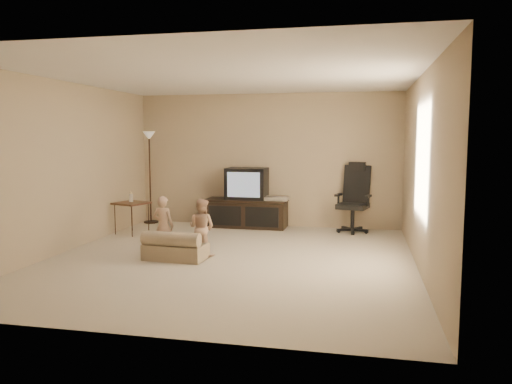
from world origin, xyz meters
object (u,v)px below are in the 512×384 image
side_table (131,203)px  toddler_left (163,226)px  child_sofa (174,248)px  toddler_right (202,228)px  tv_stand (247,203)px  office_chair (354,207)px  floor_lamp (150,156)px

side_table → toddler_left: 1.79m
child_sofa → toddler_right: 0.48m
tv_stand → toddler_left: bearing=-104.5°
tv_stand → toddler_right: 2.39m
office_chair → side_table: 3.93m
floor_lamp → toddler_left: size_ratio=2.10×
tv_stand → toddler_left: 2.53m
child_sofa → floor_lamp: bearing=123.3°
tv_stand → floor_lamp: size_ratio=0.87×
floor_lamp → child_sofa: bearing=-60.3°
toddler_right → toddler_left: bearing=18.4°
office_chair → toddler_left: size_ratio=1.45×
office_chair → floor_lamp: size_ratio=0.69×
office_chair → side_table: size_ratio=1.65×
side_table → floor_lamp: (-0.15, 1.13, 0.77)m
floor_lamp → side_table: bearing=-82.6°
tv_stand → toddler_left: tv_stand is taller
toddler_left → toddler_right: toddler_left is taller
tv_stand → side_table: (-1.82, -1.07, 0.08)m
floor_lamp → toddler_right: 3.20m
office_chair → toddler_right: office_chair is taller
tv_stand → side_table: size_ratio=2.08×
floor_lamp → toddler_right: (1.86, -2.44, -0.90)m
tv_stand → side_table: tv_stand is taller
tv_stand → floor_lamp: (-1.97, 0.06, 0.85)m
toddler_left → toddler_right: bearing=-167.8°
tv_stand → toddler_left: size_ratio=1.83×
office_chair → floor_lamp: bearing=-167.0°
office_chair → toddler_right: bearing=-117.2°
tv_stand → side_table: bearing=-148.8°
tv_stand → floor_lamp: bearing=179.1°
office_chair → toddler_right: size_ratio=1.51×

